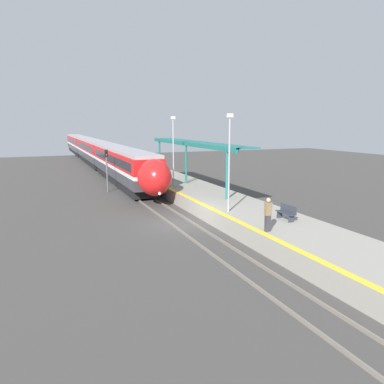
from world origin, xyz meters
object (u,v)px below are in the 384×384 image
railway_signal (107,166)px  lamppost_near (229,157)px  train (94,151)px  person_waiting (268,214)px  lamppost_mid (173,148)px  platform_bench (287,212)px

railway_signal → lamppost_near: bearing=-72.8°
lamppost_near → railway_signal: bearing=107.2°
train → person_waiting: 46.09m
person_waiting → lamppost_mid: (0.20, 15.13, 2.56)m
railway_signal → lamppost_mid: (4.92, -5.51, 2.00)m
railway_signal → lamppost_mid: 7.66m
railway_signal → lamppost_mid: lamppost_mid is taller
railway_signal → lamppost_near: 16.76m
train → platform_bench: bearing=-84.0°
person_waiting → railway_signal: railway_signal is taller
train → lamppost_near: bearing=-86.5°
person_waiting → lamppost_near: 5.40m
platform_bench → lamppost_mid: (-2.17, 13.55, 3.03)m
lamppost_mid → train: bearing=94.7°
person_waiting → lamppost_mid: 15.34m
platform_bench → lamppost_near: lamppost_near is taller
lamppost_mid → person_waiting: bearing=-90.8°
train → person_waiting: bearing=-87.1°
train → railway_signal: bearing=-95.4°
train → lamppost_mid: size_ratio=11.31×
train → lamppost_near: 41.42m
person_waiting → lamppost_near: bearing=87.6°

